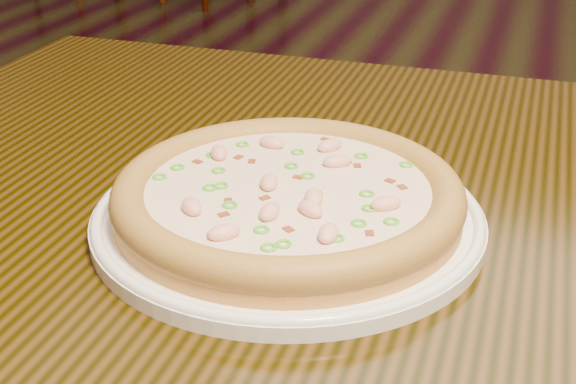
% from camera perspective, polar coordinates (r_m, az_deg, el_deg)
% --- Properties ---
extents(hero_table, '(1.20, 0.80, 0.75)m').
position_cam_1_polar(hero_table, '(0.72, 10.55, -8.90)').
color(hero_table, black).
rests_on(hero_table, ground).
extents(plate, '(0.31, 0.31, 0.02)m').
position_cam_1_polar(plate, '(0.64, -0.00, -1.71)').
color(plate, white).
rests_on(plate, hero_table).
extents(pizza, '(0.28, 0.28, 0.03)m').
position_cam_1_polar(pizza, '(0.63, -0.00, -0.24)').
color(pizza, '#CE833F').
rests_on(pizza, plate).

